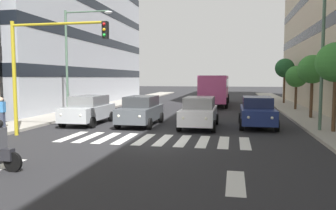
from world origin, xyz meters
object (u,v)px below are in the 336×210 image
car_2 (141,110)px  street_lamp_right (74,51)px  bus_behind_traffic (215,87)px  traffic_light_gantry (40,58)px  car_0 (257,111)px  street_tree_0 (336,63)px  car_3 (89,110)px  street_tree_1 (312,70)px  car_1 (199,112)px  street_tree_3 (285,68)px  street_tree_2 (296,77)px  street_lamp_left (314,36)px  pedestrian_waiting (2,112)px

car_2 → street_lamp_right: street_lamp_right is taller
car_2 → bus_behind_traffic: bus_behind_traffic is taller
traffic_light_gantry → street_lamp_right: 7.25m
car_0 → street_tree_0: 4.80m
car_3 → street_tree_1: street_tree_1 is taller
car_1 → street_tree_3: size_ratio=0.95×
traffic_light_gantry → car_3: bearing=-94.6°
car_3 → street_tree_2: bearing=-142.0°
car_1 → street_tree_2: street_tree_2 is taller
car_3 → street_lamp_left: size_ratio=0.57×
street_tree_2 → pedestrian_waiting: bearing=39.2°
car_0 → street_tree_3: (-3.86, -16.94, 2.90)m
car_0 → street_tree_2: size_ratio=1.21×
street_lamp_right → traffic_light_gantry: bearing=104.9°
street_lamp_left → bus_behind_traffic: bearing=-70.2°
car_3 → street_tree_3: size_ratio=0.95×
street_lamp_left → street_tree_0: size_ratio=1.79×
street_tree_1 → street_tree_2: size_ratio=1.14×
street_lamp_left → street_tree_2: 11.65m
bus_behind_traffic → street_tree_1: 12.79m
car_2 → car_3: same height
traffic_light_gantry → street_tree_0: 14.26m
street_lamp_left → street_tree_3: street_lamp_left is taller
street_tree_3 → car_2: bearing=59.1°
pedestrian_waiting → street_tree_2: bearing=-140.8°
traffic_light_gantry → street_lamp_right: bearing=-75.1°
traffic_light_gantry → street_tree_2: traffic_light_gantry is taller
car_0 → car_3: same height
car_0 → street_tree_1: size_ratio=1.06×
bus_behind_traffic → car_2: bearing=77.2°
traffic_light_gantry → street_lamp_left: 13.44m
bus_behind_traffic → street_tree_2: size_ratio=2.86×
bus_behind_traffic → street_lamp_left: bearing=109.8°
street_tree_1 → pedestrian_waiting: (17.12, 8.12, -2.34)m
car_3 → street_lamp_right: (2.20, -2.63, 3.76)m
street_lamp_left → street_tree_2: bearing=-96.1°
car_1 → street_lamp_right: 10.06m
street_lamp_right → car_1: bearing=163.1°
street_lamp_left → car_3: bearing=-3.1°
car_0 → car_3: size_ratio=1.00×
street_tree_0 → street_lamp_left: bearing=-19.0°
street_lamp_left → street_tree_1: street_lamp_left is taller
pedestrian_waiting → car_1: bearing=-162.6°
street_tree_1 → car_3: bearing=19.5°
car_1 → street_lamp_right: size_ratio=0.61×
street_tree_0 → street_tree_1: 5.86m
street_tree_2 → traffic_light_gantry: bearing=46.9°
traffic_light_gantry → street_lamp_left: (-12.89, -3.66, 1.15)m
car_2 → street_lamp_left: bearing=175.1°
car_0 → bus_behind_traffic: 15.01m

